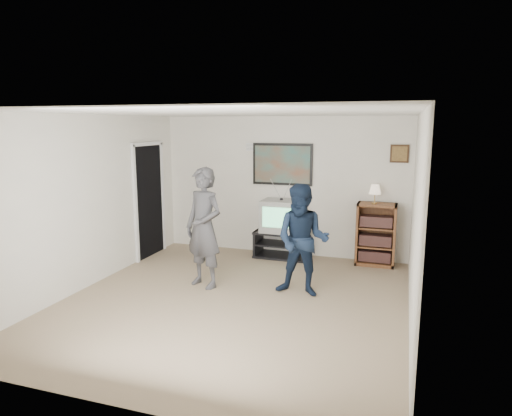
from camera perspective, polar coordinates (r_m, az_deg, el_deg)
The scene contains 13 objects.
room_shell at distance 6.27m, azimuth -1.75°, elevation 0.23°, with size 4.51×5.00×2.51m.
media_stand at distance 8.23m, azimuth 3.24°, elevation -4.53°, with size 0.96×0.54×0.48m.
crt_television at distance 8.11m, azimuth 3.18°, elevation -0.96°, with size 0.67×0.57×0.57m, color #959691, non-canonical shape.
bookshelf at distance 7.96m, azimuth 14.75°, elevation -3.21°, with size 0.65×0.37×1.06m, color #562B19, non-canonical shape.
table_lamp at distance 7.80m, azimuth 14.63°, elevation 1.68°, with size 0.20×0.20×0.32m, color beige, non-canonical shape.
person_tall at distance 6.66m, azimuth -6.54°, elevation -2.47°, with size 0.64×0.42×1.76m, color #3B3B3E.
person_short at distance 6.33m, azimuth 5.82°, elevation -4.05°, with size 0.76×0.59×1.57m, color #121E33.
controller_left at distance 6.77m, azimuth -5.62°, elevation 0.97°, with size 0.03×0.12×0.03m, color white.
controller_right at distance 6.54m, azimuth 6.41°, elevation -1.76°, with size 0.04×0.13×0.04m, color white.
poster at distance 8.23m, azimuth 3.31°, elevation 5.47°, with size 1.10×0.03×0.75m, color black.
air_vent at distance 8.38m, azimuth -0.33°, elevation 7.63°, with size 0.28×0.02×0.14m, color white.
small_picture at distance 7.95m, azimuth 17.50°, elevation 6.50°, with size 0.30×0.03×0.30m, color black.
doorway at distance 8.39m, azimuth -13.25°, elevation 0.83°, with size 0.03×0.85×2.00m, color black.
Camera 1 is at (2.11, -5.45, 2.36)m, focal length 32.00 mm.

